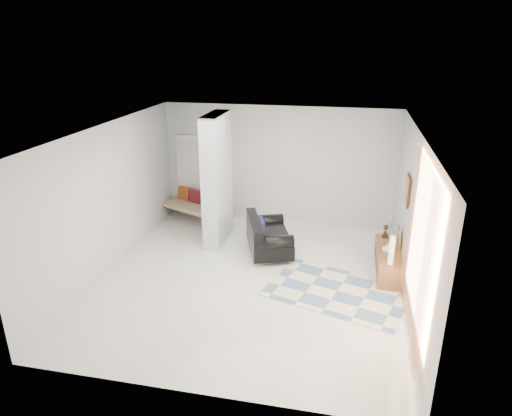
# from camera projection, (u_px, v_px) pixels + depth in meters

# --- Properties ---
(floor) EXTENTS (6.00, 6.00, 0.00)m
(floor) POSITION_uv_depth(u_px,v_px,m) (251.00, 279.00, 8.56)
(floor) COLOR silver
(floor) RESTS_ON ground
(ceiling) EXTENTS (6.00, 6.00, 0.00)m
(ceiling) POSITION_uv_depth(u_px,v_px,m) (251.00, 131.00, 7.57)
(ceiling) COLOR white
(ceiling) RESTS_ON wall_back
(wall_back) EXTENTS (6.00, 0.00, 6.00)m
(wall_back) POSITION_uv_depth(u_px,v_px,m) (278.00, 165.00, 10.81)
(wall_back) COLOR silver
(wall_back) RESTS_ON ground
(wall_front) EXTENTS (6.00, 0.00, 6.00)m
(wall_front) POSITION_uv_depth(u_px,v_px,m) (196.00, 300.00, 5.32)
(wall_front) COLOR silver
(wall_front) RESTS_ON ground
(wall_left) EXTENTS (0.00, 6.00, 6.00)m
(wall_left) POSITION_uv_depth(u_px,v_px,m) (109.00, 199.00, 8.59)
(wall_left) COLOR silver
(wall_left) RESTS_ON ground
(wall_right) EXTENTS (0.00, 6.00, 6.00)m
(wall_right) POSITION_uv_depth(u_px,v_px,m) (413.00, 222.00, 7.53)
(wall_right) COLOR silver
(wall_right) RESTS_ON ground
(partition_column) EXTENTS (0.35, 1.20, 2.80)m
(partition_column) POSITION_uv_depth(u_px,v_px,m) (217.00, 180.00, 9.74)
(partition_column) COLOR silver
(partition_column) RESTS_ON floor
(hallway_door) EXTENTS (0.85, 0.06, 2.04)m
(hallway_door) POSITION_uv_depth(u_px,v_px,m) (194.00, 176.00, 11.31)
(hallway_door) COLOR silver
(hallway_door) RESTS_ON floor
(curtain) EXTENTS (0.00, 2.55, 2.55)m
(curtain) POSITION_uv_depth(u_px,v_px,m) (417.00, 249.00, 6.48)
(curtain) COLOR #F97641
(curtain) RESTS_ON wall_right
(wall_art) EXTENTS (0.04, 0.45, 0.55)m
(wall_art) POSITION_uv_depth(u_px,v_px,m) (408.00, 191.00, 8.27)
(wall_art) COLOR #351A0E
(wall_art) RESTS_ON wall_right
(media_console) EXTENTS (0.45, 1.66, 0.80)m
(media_console) POSITION_uv_depth(u_px,v_px,m) (388.00, 260.00, 8.83)
(media_console) COLOR brown
(media_console) RESTS_ON floor
(loveseat) EXTENTS (1.22, 1.58, 0.76)m
(loveseat) POSITION_uv_depth(u_px,v_px,m) (266.00, 236.00, 9.50)
(loveseat) COLOR silver
(loveseat) RESTS_ON floor
(daybed) EXTENTS (1.81, 1.30, 0.77)m
(daybed) POSITION_uv_depth(u_px,v_px,m) (196.00, 206.00, 11.06)
(daybed) COLOR black
(daybed) RESTS_ON floor
(area_rug) EXTENTS (2.74, 2.21, 0.01)m
(area_rug) POSITION_uv_depth(u_px,v_px,m) (337.00, 291.00, 8.15)
(area_rug) COLOR beige
(area_rug) RESTS_ON floor
(cylinder_lamp) EXTENTS (0.10, 0.10, 0.55)m
(cylinder_lamp) POSITION_uv_depth(u_px,v_px,m) (392.00, 250.00, 8.18)
(cylinder_lamp) COLOR white
(cylinder_lamp) RESTS_ON media_console
(bronze_figurine) EXTENTS (0.15, 0.15, 0.27)m
(bronze_figurine) POSITION_uv_depth(u_px,v_px,m) (385.00, 231.00, 9.32)
(bronze_figurine) COLOR black
(bronze_figurine) RESTS_ON media_console
(vase) EXTENTS (0.20, 0.20, 0.20)m
(vase) POSITION_uv_depth(u_px,v_px,m) (387.00, 248.00, 8.67)
(vase) COLOR silver
(vase) RESTS_ON media_console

